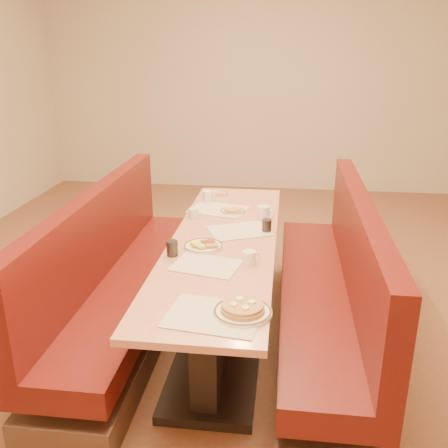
# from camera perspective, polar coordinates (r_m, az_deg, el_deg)

# --- Properties ---
(ground) EXTENTS (8.00, 8.00, 0.00)m
(ground) POSITION_cam_1_polar(r_m,az_deg,el_deg) (3.68, -0.07, -12.72)
(ground) COLOR #9E6647
(ground) RESTS_ON ground
(room_envelope) EXTENTS (6.04, 8.04, 2.82)m
(room_envelope) POSITION_cam_1_polar(r_m,az_deg,el_deg) (3.10, -0.09, 18.89)
(room_envelope) COLOR beige
(room_envelope) RESTS_ON ground
(diner_table) EXTENTS (0.70, 2.50, 0.75)m
(diner_table) POSITION_cam_1_polar(r_m,az_deg,el_deg) (3.50, -0.07, -7.55)
(diner_table) COLOR black
(diner_table) RESTS_ON ground
(booth_left) EXTENTS (0.55, 2.50, 1.05)m
(booth_left) POSITION_cam_1_polar(r_m,az_deg,el_deg) (3.66, -11.61, -6.91)
(booth_left) COLOR #4C3326
(booth_left) RESTS_ON ground
(booth_right) EXTENTS (0.55, 2.50, 1.05)m
(booth_right) POSITION_cam_1_polar(r_m,az_deg,el_deg) (3.50, 12.04, -8.27)
(booth_right) COLOR #4C3326
(booth_right) RESTS_ON ground
(placemat_near_left) EXTENTS (0.44, 0.36, 0.00)m
(placemat_near_left) POSITION_cam_1_polar(r_m,az_deg,el_deg) (2.96, -2.03, -4.70)
(placemat_near_left) COLOR #FDF2C6
(placemat_near_left) RESTS_ON diner_table
(placemat_near_right) EXTENTS (0.49, 0.39, 0.00)m
(placemat_near_right) POSITION_cam_1_polar(r_m,az_deg,el_deg) (2.44, -1.19, -10.38)
(placemat_near_right) COLOR #FDF2C6
(placemat_near_right) RESTS_ON diner_table
(placemat_far_left) EXTENTS (0.49, 0.42, 0.00)m
(placemat_far_left) POSITION_cam_1_polar(r_m,az_deg,el_deg) (3.94, -0.64, 1.69)
(placemat_far_left) COLOR #FDF2C6
(placemat_far_left) RESTS_ON diner_table
(placemat_far_right) EXTENTS (0.50, 0.45, 0.00)m
(placemat_far_right) POSITION_cam_1_polar(r_m,az_deg,el_deg) (3.49, 1.79, -0.76)
(placemat_far_right) COLOR #FDF2C6
(placemat_far_right) RESTS_ON diner_table
(pancake_plate) EXTENTS (0.29, 0.29, 0.06)m
(pancake_plate) POSITION_cam_1_polar(r_m,az_deg,el_deg) (2.45, 2.13, -9.80)
(pancake_plate) COLOR white
(pancake_plate) RESTS_ON diner_table
(eggs_plate) EXTENTS (0.26, 0.26, 0.05)m
(eggs_plate) POSITION_cam_1_polar(r_m,az_deg,el_deg) (3.21, -2.42, -2.49)
(eggs_plate) COLOR white
(eggs_plate) RESTS_ON diner_table
(extra_plate_mid) EXTENTS (0.19, 0.19, 0.04)m
(extra_plate_mid) POSITION_cam_1_polar(r_m,az_deg,el_deg) (3.88, 0.98, 1.54)
(extra_plate_mid) COLOR white
(extra_plate_mid) RESTS_ON diner_table
(extra_plate_far) EXTENTS (0.19, 0.19, 0.04)m
(extra_plate_far) POSITION_cam_1_polar(r_m,az_deg,el_deg) (4.34, -0.76, 3.51)
(extra_plate_far) COLOR white
(extra_plate_far) RESTS_ON diner_table
(coffee_mug_a) EXTENTS (0.11, 0.08, 0.08)m
(coffee_mug_a) POSITION_cam_1_polar(r_m,az_deg,el_deg) (2.97, 2.95, -3.84)
(coffee_mug_a) COLOR white
(coffee_mug_a) RESTS_ON diner_table
(coffee_mug_b) EXTENTS (0.10, 0.07, 0.08)m
(coffee_mug_b) POSITION_cam_1_polar(r_m,az_deg,el_deg) (3.75, -3.49, 1.24)
(coffee_mug_b) COLOR white
(coffee_mug_b) RESTS_ON diner_table
(coffee_mug_c) EXTENTS (0.13, 0.10, 0.10)m
(coffee_mug_c) POSITION_cam_1_polar(r_m,az_deg,el_deg) (3.73, 4.58, 1.33)
(coffee_mug_c) COLOR white
(coffee_mug_c) RESTS_ON diner_table
(coffee_mug_d) EXTENTS (0.11, 0.08, 0.09)m
(coffee_mug_d) POSITION_cam_1_polar(r_m,az_deg,el_deg) (4.15, -1.84, 3.21)
(coffee_mug_d) COLOR white
(coffee_mug_d) RESTS_ON diner_table
(soda_tumbler_near) EXTENTS (0.07, 0.07, 0.10)m
(soda_tumbler_near) POSITION_cam_1_polar(r_m,az_deg,el_deg) (3.10, -5.94, -2.78)
(soda_tumbler_near) COLOR black
(soda_tumbler_near) RESTS_ON diner_table
(soda_tumbler_mid) EXTENTS (0.07, 0.07, 0.09)m
(soda_tumbler_mid) POSITION_cam_1_polar(r_m,az_deg,el_deg) (3.48, 4.90, -0.19)
(soda_tumbler_mid) COLOR black
(soda_tumbler_mid) RESTS_ON diner_table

